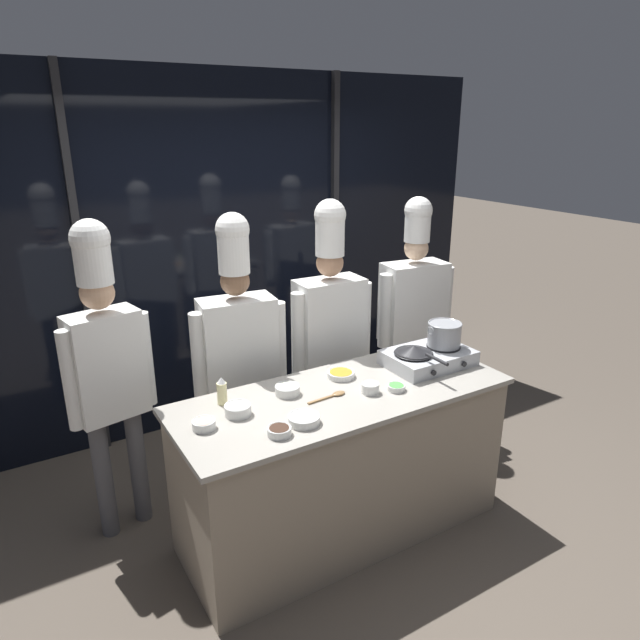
# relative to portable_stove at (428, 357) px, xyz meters

# --- Properties ---
(ground_plane) EXTENTS (24.00, 24.00, 0.00)m
(ground_plane) POSITION_rel_portable_stove_xyz_m (-0.66, -0.05, -0.96)
(ground_plane) COLOR brown
(window_wall_back) EXTENTS (4.79, 0.09, 2.70)m
(window_wall_back) POSITION_rel_portable_stove_xyz_m (-0.66, 1.69, 0.39)
(window_wall_back) COLOR black
(window_wall_back) RESTS_ON ground_plane
(demo_counter) EXTENTS (1.91, 0.73, 0.91)m
(demo_counter) POSITION_rel_portable_stove_xyz_m (-0.66, -0.05, -0.50)
(demo_counter) COLOR gray
(demo_counter) RESTS_ON ground_plane
(portable_stove) EXTENTS (0.52, 0.37, 0.10)m
(portable_stove) POSITION_rel_portable_stove_xyz_m (0.00, 0.00, 0.00)
(portable_stove) COLOR #B2B5BA
(portable_stove) RESTS_ON demo_counter
(frying_pan) EXTENTS (0.24, 0.41, 0.05)m
(frying_pan) POSITION_rel_portable_stove_xyz_m (-0.12, -0.00, 0.08)
(frying_pan) COLOR #232326
(frying_pan) RESTS_ON portable_stove
(stock_pot) EXTENTS (0.24, 0.21, 0.15)m
(stock_pot) POSITION_rel_portable_stove_xyz_m (0.12, 0.00, 0.13)
(stock_pot) COLOR #93969B
(stock_pot) RESTS_ON portable_stove
(squeeze_bottle_oil) EXTENTS (0.05, 0.05, 0.15)m
(squeeze_bottle_oil) POSITION_rel_portable_stove_xyz_m (-1.28, 0.17, 0.02)
(squeeze_bottle_oil) COLOR beige
(squeeze_bottle_oil) RESTS_ON demo_counter
(prep_bowl_soy_glaze) EXTENTS (0.12, 0.12, 0.04)m
(prep_bowl_soy_glaze) POSITION_rel_portable_stove_xyz_m (-1.17, -0.27, -0.02)
(prep_bowl_soy_glaze) COLOR white
(prep_bowl_soy_glaze) RESTS_ON demo_counter
(prep_bowl_onion) EXTENTS (0.14, 0.14, 0.06)m
(prep_bowl_onion) POSITION_rel_portable_stove_xyz_m (-1.26, 0.02, -0.02)
(prep_bowl_onion) COLOR white
(prep_bowl_onion) RESTS_ON demo_counter
(prep_bowl_chicken) EXTENTS (0.10, 0.10, 0.06)m
(prep_bowl_chicken) POSITION_rel_portable_stove_xyz_m (-0.53, -0.13, -0.02)
(prep_bowl_chicken) COLOR white
(prep_bowl_chicken) RESTS_ON demo_counter
(prep_bowl_carrots) EXTENTS (0.16, 0.16, 0.04)m
(prep_bowl_carrots) POSITION_rel_portable_stove_xyz_m (-0.56, 0.13, -0.03)
(prep_bowl_carrots) COLOR white
(prep_bowl_carrots) RESTS_ON demo_counter
(prep_bowl_rice) EXTENTS (0.16, 0.16, 0.04)m
(prep_bowl_rice) POSITION_rel_portable_stove_xyz_m (-1.01, -0.23, -0.02)
(prep_bowl_rice) COLOR white
(prep_bowl_rice) RESTS_ON demo_counter
(prep_bowl_shrimp) EXTENTS (0.12, 0.12, 0.05)m
(prep_bowl_shrimp) POSITION_rel_portable_stove_xyz_m (-1.45, -0.03, -0.02)
(prep_bowl_shrimp) COLOR white
(prep_bowl_shrimp) RESTS_ON demo_counter
(prep_bowl_bean_sprouts) EXTENTS (0.14, 0.14, 0.05)m
(prep_bowl_bean_sprouts) POSITION_rel_portable_stove_xyz_m (-0.93, 0.09, -0.02)
(prep_bowl_bean_sprouts) COLOR white
(prep_bowl_bean_sprouts) RESTS_ON demo_counter
(prep_bowl_scallions) EXTENTS (0.10, 0.10, 0.03)m
(prep_bowl_scallions) POSITION_rel_portable_stove_xyz_m (-0.39, -0.18, -0.03)
(prep_bowl_scallions) COLOR white
(prep_bowl_scallions) RESTS_ON demo_counter
(serving_spoon_slotted) EXTENTS (0.24, 0.05, 0.02)m
(serving_spoon_slotted) POSITION_rel_portable_stove_xyz_m (-0.73, -0.06, -0.04)
(serving_spoon_slotted) COLOR olive
(serving_spoon_slotted) RESTS_ON demo_counter
(chef_head) EXTENTS (0.50, 0.27, 1.87)m
(chef_head) POSITION_rel_portable_stove_xyz_m (-1.75, 0.65, 0.13)
(chef_head) COLOR #4C4C51
(chef_head) RESTS_ON ground_plane
(chef_sous) EXTENTS (0.59, 0.29, 1.84)m
(chef_sous) POSITION_rel_portable_stove_xyz_m (-0.99, 0.62, 0.06)
(chef_sous) COLOR #232326
(chef_sous) RESTS_ON ground_plane
(chef_line) EXTENTS (0.60, 0.25, 1.87)m
(chef_line) POSITION_rel_portable_stove_xyz_m (-0.32, 0.63, 0.09)
(chef_line) COLOR #4C4C51
(chef_line) RESTS_ON ground_plane
(chef_pastry) EXTENTS (0.62, 0.30, 1.83)m
(chef_pastry) POSITION_rel_portable_stove_xyz_m (0.47, 0.71, 0.06)
(chef_pastry) COLOR #2D3856
(chef_pastry) RESTS_ON ground_plane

